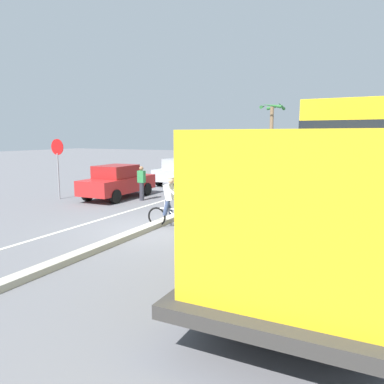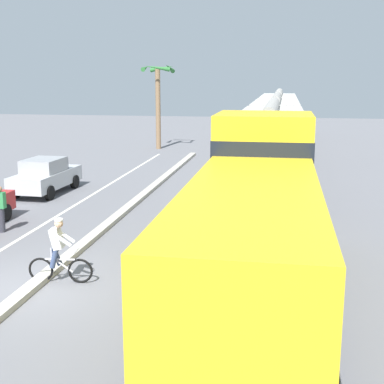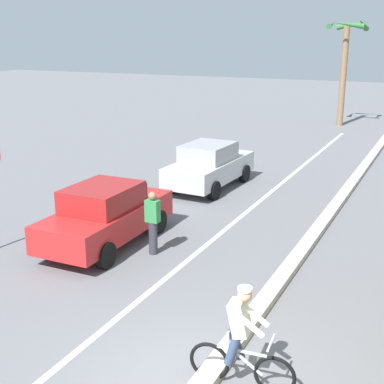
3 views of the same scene
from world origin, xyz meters
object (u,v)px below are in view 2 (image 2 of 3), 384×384
object	(u,v)px
locomotive	(256,224)
hopper_car_middle	(276,126)
hopper_car_lead	(271,148)
parked_car_silver	(46,176)
pedestrian_by_cars	(1,208)
hopper_car_trailing	(278,114)
cyclist	(59,252)
palm_tree_near	(158,89)

from	to	relation	value
locomotive	hopper_car_middle	size ratio (longest dim) A/B	1.10
hopper_car_lead	parked_car_silver	bearing A→B (deg)	-168.94
hopper_car_lead	pedestrian_by_cars	distance (m)	12.16
parked_car_silver	pedestrian_by_cars	distance (m)	6.33
hopper_car_trailing	parked_car_silver	xyz separation A→B (m)	(-10.14, -25.18, -1.26)
hopper_car_lead	pedestrian_by_cars	xyz separation A→B (m)	(-8.90, -8.19, -1.23)
locomotive	pedestrian_by_cars	size ratio (longest dim) A/B	7.17
hopper_car_middle	parked_car_silver	bearing A→B (deg)	-126.74
hopper_car_middle	cyclist	bearing A→B (deg)	-101.94
hopper_car_middle	cyclist	xyz separation A→B (m)	(-5.04, -23.81, -1.26)
locomotive	hopper_car_middle	xyz separation A→B (m)	(0.00, 23.76, 0.28)
hopper_car_lead	cyclist	size ratio (longest dim) A/B	6.18
hopper_car_trailing	pedestrian_by_cars	world-z (taller)	hopper_car_trailing
hopper_car_middle	hopper_car_trailing	distance (m)	11.60
locomotive	hopper_car_middle	bearing A→B (deg)	90.00
parked_car_silver	palm_tree_near	size ratio (longest dim) A/B	0.68
parked_car_silver	palm_tree_near	bearing A→B (deg)	84.53
hopper_car_trailing	pedestrian_by_cars	size ratio (longest dim) A/B	6.54
palm_tree_near	hopper_car_trailing	bearing A→B (deg)	46.62
hopper_car_lead	hopper_car_middle	xyz separation A→B (m)	(0.00, 11.60, 0.00)
hopper_car_middle	pedestrian_by_cars	world-z (taller)	hopper_car_middle
locomotive	cyclist	distance (m)	5.13
hopper_car_trailing	palm_tree_near	size ratio (longest dim) A/B	1.70
locomotive	hopper_car_middle	distance (m)	23.76
hopper_car_middle	palm_tree_near	bearing A→B (deg)	163.78
cyclist	pedestrian_by_cars	size ratio (longest dim) A/B	1.06
hopper_car_lead	hopper_car_trailing	size ratio (longest dim) A/B	1.00
hopper_car_middle	hopper_car_trailing	world-z (taller)	same
locomotive	pedestrian_by_cars	world-z (taller)	locomotive
locomotive	parked_car_silver	world-z (taller)	locomotive
pedestrian_by_cars	locomotive	bearing A→B (deg)	-24.01
parked_car_silver	locomotive	bearing A→B (deg)	-45.11
hopper_car_lead	hopper_car_middle	world-z (taller)	same
hopper_car_trailing	cyclist	world-z (taller)	hopper_car_trailing
hopper_car_middle	hopper_car_lead	bearing A→B (deg)	-90.00
palm_tree_near	hopper_car_middle	bearing A→B (deg)	-16.22
palm_tree_near	pedestrian_by_cars	world-z (taller)	palm_tree_near
hopper_car_trailing	cyclist	bearing A→B (deg)	-98.09
hopper_car_lead	parked_car_silver	size ratio (longest dim) A/B	2.48
hopper_car_middle	cyclist	world-z (taller)	hopper_car_middle
locomotive	hopper_car_trailing	distance (m)	35.36
parked_car_silver	hopper_car_middle	bearing A→B (deg)	53.26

